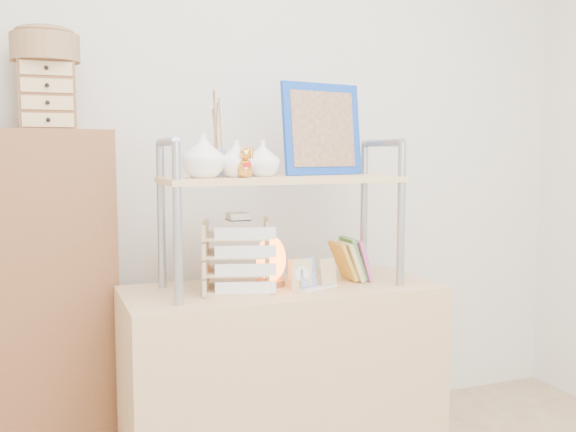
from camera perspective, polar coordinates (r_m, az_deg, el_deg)
name	(u,v)px	position (r m, az deg, el deg)	size (l,w,h in m)	color
desk	(282,381)	(2.58, -0.52, -14.48)	(1.20, 0.50, 0.75)	tan
cabinet	(55,303)	(2.70, -20.04, -7.27)	(0.45, 0.24, 1.35)	brown
hutch	(271,172)	(2.42, -1.50, 3.93)	(0.90, 0.34, 0.79)	#959CA3
letter_tray	(238,259)	(2.40, -4.48, -3.87)	(0.29, 0.29, 0.29)	tan
salt_lamp	(271,260)	(2.47, -1.54, -3.94)	(0.13, 0.12, 0.20)	brown
desk_clock	(300,274)	(2.42, 1.07, -5.19)	(0.08, 0.04, 0.11)	tan
postcard_stand	(318,279)	(2.44, 2.69, -5.64)	(0.17, 0.10, 0.12)	white
drawer_chest	(47,96)	(2.62, -20.64, 9.97)	(0.20, 0.16, 0.25)	brown
woven_basket	(45,48)	(2.64, -20.78, 13.76)	(0.25, 0.25, 0.10)	brown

